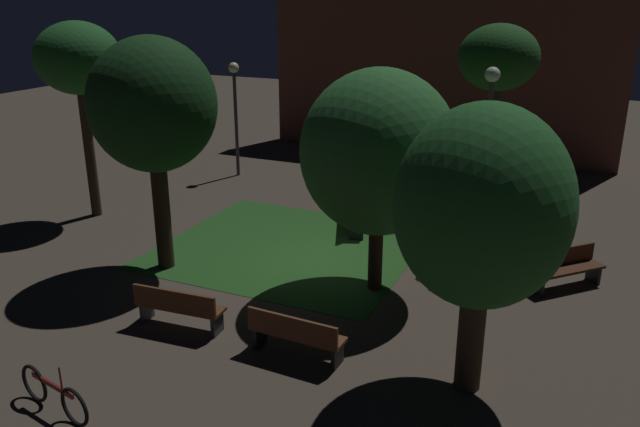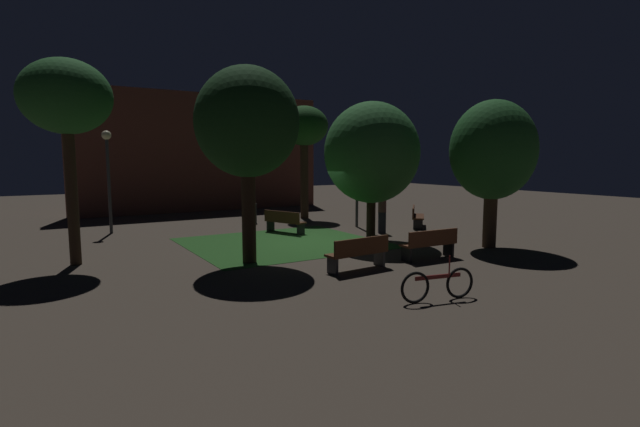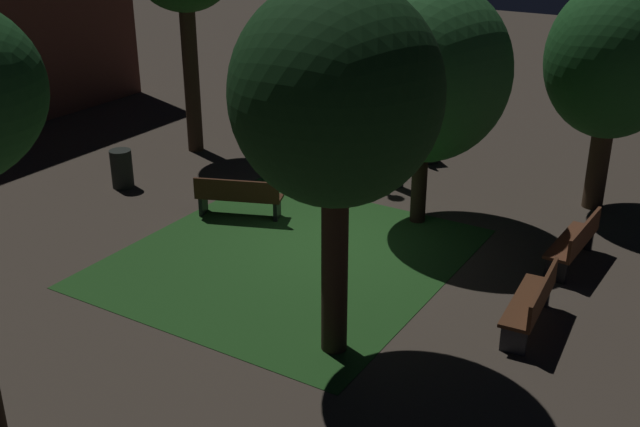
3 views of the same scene
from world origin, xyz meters
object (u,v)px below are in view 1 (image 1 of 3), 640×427
at_px(lamp_post_plaza_west, 488,130).
at_px(bicycle, 54,394).
at_px(trash_bin, 392,183).
at_px(tree_back_left, 482,209).
at_px(tree_tall_center, 153,107).
at_px(lamp_post_path_center, 235,98).
at_px(bench_path_side, 565,267).
at_px(bench_back_row, 353,213).
at_px(tree_lawn_side, 379,153).
at_px(bench_front_left, 178,306).
at_px(tree_right_canopy, 78,61).
at_px(pedestrian, 455,244).
at_px(bench_corner, 295,334).
at_px(tree_left_canopy, 498,62).

xyz_separation_m(lamp_post_plaza_west, bicycle, (-4.75, -9.46, -2.80)).
bearing_deg(trash_bin, tree_back_left, -64.99).
distance_m(tree_tall_center, lamp_post_path_center, 8.20).
height_order(bench_path_side, trash_bin, trash_bin).
relative_size(bench_back_row, tree_lawn_side, 0.38).
bearing_deg(tree_lawn_side, lamp_post_plaza_west, 62.22).
distance_m(bench_back_row, tree_lawn_side, 4.55).
relative_size(bench_front_left, bench_path_side, 1.12).
relative_size(bench_path_side, tree_right_canopy, 0.29).
distance_m(bench_path_side, trash_bin, 7.37).
bearing_deg(pedestrian, lamp_post_plaza_west, 84.55).
bearing_deg(bench_back_row, pedestrian, -31.92).
bearing_deg(trash_bin, bench_back_row, -90.49).
bearing_deg(bicycle, bench_corner, 47.81).
distance_m(bench_back_row, lamp_post_plaza_west, 4.36).
bearing_deg(tree_right_canopy, bench_path_side, 2.26).
relative_size(bench_corner, tree_lawn_side, 0.37).
distance_m(bench_front_left, bench_back_row, 6.64).
distance_m(tree_lawn_side, lamp_post_plaza_west, 3.58).
xyz_separation_m(tree_right_canopy, tree_back_left, (11.89, -4.21, -1.32)).
relative_size(tree_left_canopy, tree_tall_center, 1.00).
height_order(tree_left_canopy, lamp_post_path_center, tree_left_canopy).
bearing_deg(bench_corner, bicycle, -132.19).
relative_size(lamp_post_plaza_west, bicycle, 2.71).
bearing_deg(trash_bin, lamp_post_path_center, 178.51).
height_order(tree_right_canopy, tree_back_left, tree_right_canopy).
bearing_deg(lamp_post_plaza_west, bench_corner, -107.40).
distance_m(bench_path_side, tree_right_canopy, 13.67).
distance_m(bench_front_left, bench_path_side, 8.46).
xyz_separation_m(bicycle, pedestrian, (4.57, 7.52, 0.51)).
bearing_deg(lamp_post_plaza_west, pedestrian, -95.45).
bearing_deg(bench_corner, tree_left_canopy, 81.40).
bearing_deg(lamp_post_plaza_west, lamp_post_path_center, 158.88).
height_order(tree_lawn_side, tree_back_left, tree_lawn_side).
distance_m(bench_path_side, tree_tall_center, 9.86).
bearing_deg(tree_right_canopy, tree_lawn_side, -8.05).
relative_size(bench_path_side, tree_left_canopy, 0.30).
bearing_deg(bench_back_row, lamp_post_plaza_west, -1.48).
distance_m(bench_front_left, tree_lawn_side, 5.11).
distance_m(bench_back_row, pedestrian, 3.87).
xyz_separation_m(bench_front_left, trash_bin, (1.15, 9.88, -0.04)).
relative_size(bench_front_left, trash_bin, 2.07).
height_order(bench_corner, trash_bin, trash_bin).
bearing_deg(bench_corner, tree_lawn_side, 83.87).
height_order(bench_front_left, pedestrian, pedestrian).
height_order(bench_back_row, tree_right_canopy, tree_right_canopy).
height_order(lamp_post_path_center, pedestrian, lamp_post_path_center).
xyz_separation_m(bench_path_side, tree_lawn_side, (-3.85, -1.82, 2.63)).
height_order(bench_front_left, tree_lawn_side, tree_lawn_side).
height_order(tree_lawn_side, bicycle, tree_lawn_side).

